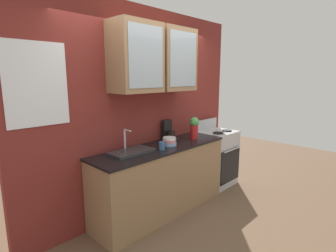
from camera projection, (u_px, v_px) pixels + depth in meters
The scene contains 9 objects.
ground_plane at pixel (162, 211), 3.67m from camera, with size 10.00×10.00×0.00m, color brown.
back_wall_unit at pixel (147, 97), 3.56m from camera, with size 3.58×0.49×2.75m.
counter at pixel (162, 179), 3.59m from camera, with size 2.03×0.59×0.93m.
stove_range at pixel (217, 157), 4.53m from camera, with size 0.61×0.57×1.11m.
sink_faucet at pixel (131, 151), 3.21m from camera, with size 0.54×0.31×0.28m.
bowl_stack at pixel (169, 141), 3.55m from camera, with size 0.20×0.20×0.11m.
vase at pixel (194, 127), 3.89m from camera, with size 0.14×0.14×0.33m.
cup_near_sink at pixel (162, 146), 3.34m from camera, with size 0.12×0.08×0.10m.
coffee_maker at pixel (169, 133), 3.84m from camera, with size 0.17×0.20×0.29m.
Camera 1 is at (-2.38, -2.41, 1.85)m, focal length 28.13 mm.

